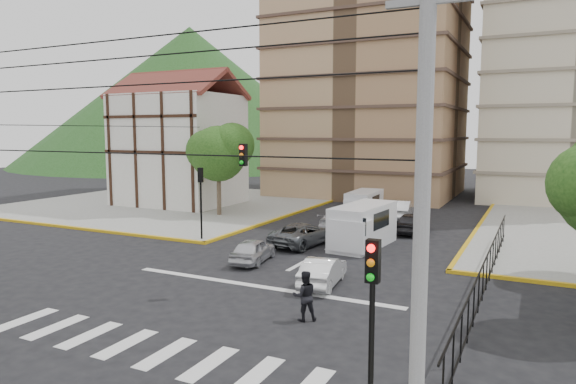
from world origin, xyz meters
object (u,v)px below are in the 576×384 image
Objects in this scene: traffic_light_se at (372,308)px; pedestrian_crosswalk at (305,296)px; van_left_lane at (363,205)px; car_silver_front_left at (253,250)px; car_white_front_right at (323,271)px; traffic_light_nw at (201,191)px; van_right_lane at (362,227)px.

pedestrian_crosswalk is (-4.34, 6.20, -2.20)m from traffic_light_se.
van_left_lane is (-9.21, 27.92, -2.08)m from traffic_light_se.
car_silver_front_left is 5.23m from car_white_front_right.
car_silver_front_left is at bearing -82.45° from pedestrian_crosswalk.
traffic_light_nw is 1.20× the size of car_silver_front_left.
traffic_light_se is 1.15× the size of car_white_front_right.
traffic_light_se is 19.40m from van_right_lane.
car_silver_front_left is at bearing 129.00° from traffic_light_se.
van_right_lane is 1.49× the size of car_white_front_right.
van_right_lane is 1.55× the size of car_silver_front_left.
car_silver_front_left is at bearing -31.31° from car_white_front_right.
pedestrian_crosswalk is at bearing -75.88° from van_right_lane.
van_right_lane reaches higher than car_white_front_right.
car_white_front_right is at bearing -111.23° from pedestrian_crosswalk.
traffic_light_nw is 11.73m from car_white_front_right.
traffic_light_nw is 2.42× the size of pedestrian_crosswalk.
van_left_lane reaches higher than car_silver_front_left.
car_white_front_right is at bearing -26.84° from traffic_light_nw.
van_left_lane is at bearing 62.59° from traffic_light_nw.
van_right_lane is at bearing 108.69° from traffic_light_se.
traffic_light_se is 7.89m from pedestrian_crosswalk.
van_left_lane is 15.41m from car_silver_front_left.
pedestrian_crosswalk is at bearing -78.72° from van_left_lane.
van_left_lane is 1.29× the size of car_silver_front_left.
van_right_lane reaches higher than pedestrian_crosswalk.
car_white_front_right is at bearing 117.28° from traffic_light_se.
car_silver_front_left is (-0.95, -15.38, -0.40)m from van_left_lane.
van_left_lane is at bearing -85.06° from car_white_front_right.
traffic_light_se is at bearing -65.85° from van_right_lane.
van_right_lane is at bearing -91.54° from car_white_front_right.
van_left_lane is at bearing 108.25° from traffic_light_se.
traffic_light_se is at bearing 120.16° from car_silver_front_left.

